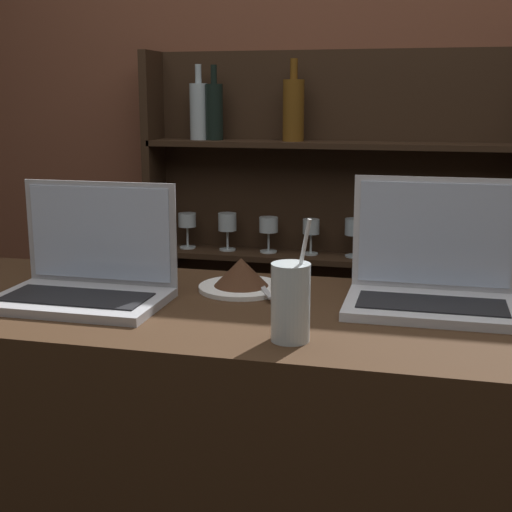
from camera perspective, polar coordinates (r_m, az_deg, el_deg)
back_wall at (r=2.63m, az=7.06°, el=10.14°), size 7.00×0.06×2.70m
back_shelf at (r=2.63m, az=5.91°, el=-0.71°), size 1.37×0.18×1.62m
laptop_near at (r=1.51m, az=-13.35°, el=-1.45°), size 0.34×0.22×0.24m
laptop_far at (r=1.47m, az=13.95°, el=-1.69°), size 0.33×0.22×0.25m
cake_plate at (r=1.55m, az=-1.18°, el=-1.65°), size 0.19×0.19×0.07m
water_glass at (r=1.22m, az=2.79°, el=-3.70°), size 0.07×0.07×0.21m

